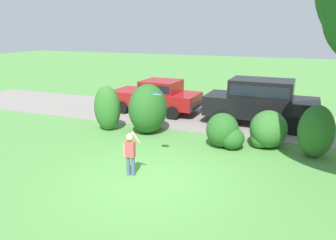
% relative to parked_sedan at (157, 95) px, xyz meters
% --- Properties ---
extents(ground_plane, '(80.00, 80.00, 0.00)m').
position_rel_parked_sedan_xyz_m(ground_plane, '(2.75, -6.82, -0.85)').
color(ground_plane, '#518E42').
extents(driveway_strip, '(28.00, 4.40, 0.02)m').
position_rel_parked_sedan_xyz_m(driveway_strip, '(2.75, -0.23, -0.84)').
color(driveway_strip, gray).
rests_on(driveway_strip, ground).
extents(shrub_near_tree, '(1.08, 0.88, 1.78)m').
position_rel_parked_sedan_xyz_m(shrub_near_tree, '(-0.71, -3.32, 0.04)').
color(shrub_near_tree, '#33702B').
rests_on(shrub_near_tree, ground).
extents(shrub_centre_left, '(1.44, 1.68, 1.90)m').
position_rel_parked_sedan_xyz_m(shrub_centre_left, '(0.93, -3.04, 0.10)').
color(shrub_centre_left, '#286023').
rests_on(shrub_centre_left, ground).
extents(shrub_centre, '(1.33, 1.15, 1.17)m').
position_rel_parked_sedan_xyz_m(shrub_centre, '(4.04, -3.56, -0.32)').
color(shrub_centre, '#286023').
rests_on(shrub_centre, ground).
extents(shrub_centre_right, '(1.25, 1.42, 1.26)m').
position_rel_parked_sedan_xyz_m(shrub_centre_right, '(5.38, -3.02, -0.25)').
color(shrub_centre_right, '#33702B').
rests_on(shrub_centre_right, ground).
extents(shrub_far_end, '(1.09, 1.02, 1.69)m').
position_rel_parked_sedan_xyz_m(shrub_far_end, '(6.85, -3.45, -0.00)').
color(shrub_far_end, '#286023').
rests_on(shrub_far_end, ground).
extents(parked_sedan, '(4.47, 2.23, 1.56)m').
position_rel_parked_sedan_xyz_m(parked_sedan, '(0.00, 0.00, 0.00)').
color(parked_sedan, maroon).
rests_on(parked_sedan, ground).
extents(parked_suv, '(4.75, 2.20, 1.92)m').
position_rel_parked_sedan_xyz_m(parked_suv, '(4.84, -0.40, 0.23)').
color(parked_suv, black).
rests_on(parked_suv, ground).
extents(child_thrower, '(0.44, 0.29, 1.29)m').
position_rel_parked_sedan_xyz_m(child_thrower, '(2.11, -6.74, -0.13)').
color(child_thrower, '#4C608C').
rests_on(child_thrower, ground).
extents(frisbee, '(0.28, 0.28, 0.10)m').
position_rel_parked_sedan_xyz_m(frisbee, '(2.48, -5.70, 1.26)').
color(frisbee, '#337FDB').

